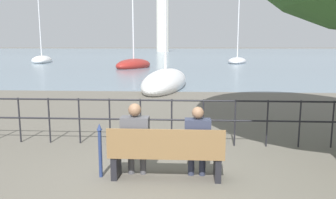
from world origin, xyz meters
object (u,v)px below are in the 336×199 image
object	(u,v)px
sailboat_4	(42,60)
sailboat_5	(237,61)
seated_person_left	(135,137)
closed_umbrella	(100,147)
seated_person_right	(197,140)
harbor_lighthouse	(163,20)
park_bench	(166,154)
sailboat_2	(166,81)
sailboat_1	(134,65)

from	to	relation	value
sailboat_4	sailboat_5	world-z (taller)	sailboat_4
seated_person_left	closed_umbrella	size ratio (longest dim) A/B	1.37
seated_person_right	closed_umbrella	bearing A→B (deg)	-178.73
harbor_lighthouse	sailboat_4	bearing A→B (deg)	-96.43
park_bench	seated_person_right	xyz separation A→B (m)	(0.52, 0.08, 0.24)
sailboat_2	closed_umbrella	bearing A→B (deg)	-85.63
seated_person_right	closed_umbrella	world-z (taller)	seated_person_right
park_bench	sailboat_4	world-z (taller)	sailboat_4
sailboat_2	sailboat_1	bearing A→B (deg)	110.98
seated_person_right	harbor_lighthouse	distance (m)	129.68
sailboat_5	park_bench	bearing A→B (deg)	-87.41
park_bench	seated_person_left	distance (m)	0.59
sailboat_5	sailboat_4	bearing A→B (deg)	-166.90
seated_person_right	harbor_lighthouse	bearing A→B (deg)	94.56
park_bench	seated_person_left	xyz separation A→B (m)	(-0.52, 0.07, 0.27)
seated_person_right	sailboat_5	distance (m)	40.00
park_bench	sailboat_1	size ratio (longest dim) A/B	0.24
seated_person_left	sailboat_4	size ratio (longest dim) A/B	0.13
sailboat_1	harbor_lighthouse	world-z (taller)	harbor_lighthouse
closed_umbrella	harbor_lighthouse	distance (m)	129.61
park_bench	seated_person_left	size ratio (longest dim) A/B	1.49
sailboat_1	sailboat_4	size ratio (longest dim) A/B	0.79
park_bench	closed_umbrella	distance (m)	1.12
seated_person_left	sailboat_2	xyz separation A→B (m)	(-0.32, 12.41, -0.39)
sailboat_1	sailboat_5	size ratio (longest dim) A/B	0.90
sailboat_4	seated_person_right	bearing A→B (deg)	-81.37
seated_person_left	park_bench	bearing A→B (deg)	-8.20
closed_umbrella	sailboat_5	xyz separation A→B (m)	(8.15, 39.51, -0.28)
seated_person_right	seated_person_left	bearing A→B (deg)	-179.84
seated_person_right	sailboat_4	size ratio (longest dim) A/B	0.12
sailboat_4	sailboat_5	xyz separation A→B (m)	(26.86, 0.20, -0.05)
closed_umbrella	sailboat_5	world-z (taller)	sailboat_5
seated_person_right	sailboat_5	xyz separation A→B (m)	(6.51, 39.47, -0.43)
sailboat_2	sailboat_5	size ratio (longest dim) A/B	1.12
park_bench	harbor_lighthouse	size ratio (longest dim) A/B	0.07
sailboat_1	closed_umbrella	bearing A→B (deg)	-60.79
seated_person_left	sailboat_2	size ratio (longest dim) A/B	0.13
seated_person_right	sailboat_5	size ratio (longest dim) A/B	0.14
seated_person_right	harbor_lighthouse	world-z (taller)	harbor_lighthouse
sailboat_2	harbor_lighthouse	distance (m)	117.30
park_bench	sailboat_1	xyz separation A→B (m)	(-5.18, 28.34, -0.14)
sailboat_5	harbor_lighthouse	world-z (taller)	harbor_lighthouse
park_bench	sailboat_5	size ratio (longest dim) A/B	0.21
closed_umbrella	sailboat_1	size ratio (longest dim) A/B	0.12
closed_umbrella	sailboat_1	bearing A→B (deg)	98.16
sailboat_4	closed_umbrella	bearing A→B (deg)	-83.30
sailboat_1	sailboat_2	size ratio (longest dim) A/B	0.80
sailboat_4	sailboat_5	bearing A→B (deg)	-18.34
park_bench	sailboat_1	bearing A→B (deg)	100.35
park_bench	sailboat_2	xyz separation A→B (m)	(-0.84, 12.49, -0.12)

